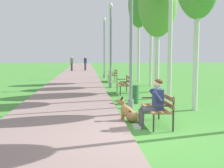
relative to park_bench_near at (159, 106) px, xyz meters
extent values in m
plane|color=#478E38|center=(-0.53, -1.13, -0.51)|extent=(120.00, 120.00, 0.00)
cube|color=gray|center=(-2.60, 22.87, -0.49)|extent=(3.46, 60.00, 0.04)
cube|color=olive|center=(-0.27, 0.00, -0.06)|extent=(0.14, 1.50, 0.04)
cube|color=olive|center=(-0.10, 0.00, -0.06)|extent=(0.14, 1.50, 0.04)
cube|color=olive|center=(0.08, 0.00, -0.06)|extent=(0.14, 1.50, 0.04)
cube|color=olive|center=(0.18, 0.00, 0.08)|extent=(0.04, 1.50, 0.11)
cube|color=olive|center=(0.18, 0.00, 0.26)|extent=(0.04, 1.50, 0.11)
cylinder|color=#2D2B28|center=(-0.30, 0.69, -0.29)|extent=(0.04, 0.04, 0.45)
cylinder|color=#2D2B28|center=(0.18, 0.69, -0.09)|extent=(0.04, 0.04, 0.85)
cube|color=#2D2B28|center=(-0.10, 0.69, 0.12)|extent=(0.45, 0.04, 0.03)
cylinder|color=#2D2B28|center=(-0.30, -0.69, -0.29)|extent=(0.04, 0.04, 0.45)
cylinder|color=#2D2B28|center=(0.18, -0.69, -0.09)|extent=(0.04, 0.04, 0.85)
cube|color=#2D2B28|center=(-0.10, -0.69, 0.12)|extent=(0.45, 0.04, 0.03)
cube|color=olive|center=(-0.33, 6.31, -0.06)|extent=(0.14, 1.50, 0.04)
cube|color=olive|center=(-0.16, 6.31, -0.06)|extent=(0.14, 1.50, 0.04)
cube|color=olive|center=(0.02, 6.31, -0.06)|extent=(0.14, 1.50, 0.04)
cube|color=olive|center=(0.12, 6.31, 0.08)|extent=(0.04, 1.50, 0.11)
cube|color=olive|center=(0.12, 6.31, 0.26)|extent=(0.04, 1.50, 0.11)
cylinder|color=#2D2B28|center=(-0.36, 7.00, -0.29)|extent=(0.04, 0.04, 0.45)
cylinder|color=#2D2B28|center=(0.12, 7.00, -0.09)|extent=(0.04, 0.04, 0.85)
cube|color=#2D2B28|center=(-0.16, 7.00, 0.12)|extent=(0.45, 0.04, 0.03)
cylinder|color=#2D2B28|center=(-0.36, 5.62, -0.29)|extent=(0.04, 0.04, 0.45)
cylinder|color=#2D2B28|center=(0.12, 5.62, -0.09)|extent=(0.04, 0.04, 0.85)
cube|color=#2D2B28|center=(-0.16, 5.62, 0.12)|extent=(0.45, 0.04, 0.03)
cube|color=olive|center=(-0.30, 12.53, -0.06)|extent=(0.14, 1.50, 0.04)
cube|color=olive|center=(-0.12, 12.53, -0.06)|extent=(0.14, 1.50, 0.04)
cube|color=olive|center=(0.05, 12.53, -0.06)|extent=(0.14, 1.50, 0.04)
cube|color=olive|center=(0.16, 12.53, 0.08)|extent=(0.04, 1.50, 0.11)
cube|color=olive|center=(0.16, 12.53, 0.26)|extent=(0.04, 1.50, 0.11)
cylinder|color=#2D2B28|center=(-0.32, 13.22, -0.29)|extent=(0.04, 0.04, 0.45)
cylinder|color=#2D2B28|center=(0.16, 13.22, -0.09)|extent=(0.04, 0.04, 0.85)
cube|color=#2D2B28|center=(-0.12, 13.22, 0.12)|extent=(0.45, 0.04, 0.03)
cylinder|color=#2D2B28|center=(-0.32, 11.84, -0.29)|extent=(0.04, 0.04, 0.45)
cylinder|color=#2D2B28|center=(0.16, 11.84, -0.09)|extent=(0.04, 0.04, 0.85)
cube|color=#2D2B28|center=(-0.12, 11.84, 0.12)|extent=(0.45, 0.04, 0.03)
cylinder|color=#4C4C51|center=(-0.31, -0.17, -0.04)|extent=(0.42, 0.14, 0.14)
cylinder|color=#4C4C51|center=(-0.52, -0.17, -0.28)|extent=(0.11, 0.11, 0.47)
cube|color=silver|center=(-0.60, -0.17, -0.48)|extent=(0.24, 0.09, 0.07)
cylinder|color=#4C4C51|center=(-0.31, -0.37, -0.04)|extent=(0.42, 0.14, 0.14)
cylinder|color=#4C4C51|center=(-0.52, -0.37, -0.28)|extent=(0.11, 0.11, 0.47)
cube|color=silver|center=(-0.60, -0.37, -0.48)|extent=(0.24, 0.09, 0.07)
cube|color=navy|center=(-0.10, -0.27, 0.22)|extent=(0.22, 0.36, 0.52)
cylinder|color=navy|center=(-0.16, -0.07, 0.32)|extent=(0.25, 0.09, 0.30)
cylinder|color=navy|center=(-0.16, -0.47, 0.32)|extent=(0.25, 0.09, 0.30)
sphere|color=beige|center=(-0.12, -0.27, 0.62)|extent=(0.21, 0.21, 0.21)
ellipsoid|color=#472D19|center=(-0.09, -0.27, 0.67)|extent=(0.22, 0.23, 0.14)
ellipsoid|color=#B27F47|center=(-0.65, 0.39, -0.35)|extent=(0.45, 0.42, 0.32)
ellipsoid|color=#B27F47|center=(-0.78, 0.46, -0.23)|extent=(0.54, 0.43, 0.48)
ellipsoid|color=black|center=(-0.73, 0.44, -0.19)|extent=(0.40, 0.34, 0.27)
cylinder|color=#B27F47|center=(-0.86, 0.58, -0.32)|extent=(0.06, 0.06, 0.38)
cylinder|color=#B27F47|center=(-0.92, 0.47, -0.32)|extent=(0.06, 0.06, 0.38)
cylinder|color=#B27F47|center=(-0.88, 0.52, -0.08)|extent=(0.18, 0.20, 0.19)
ellipsoid|color=#B27F47|center=(-0.95, 0.55, 0.05)|extent=(0.26, 0.23, 0.16)
cone|color=black|center=(-1.03, 0.60, 0.04)|extent=(0.13, 0.13, 0.09)
cone|color=black|center=(-0.89, 0.57, 0.15)|extent=(0.06, 0.06, 0.09)
cone|color=black|center=(-0.93, 0.50, 0.15)|extent=(0.06, 0.06, 0.09)
cylinder|color=#B27F47|center=(-0.47, 0.30, -0.49)|extent=(0.27, 0.17, 0.04)
cylinder|color=gray|center=(-0.36, 2.52, -0.36)|extent=(0.20, 0.20, 0.30)
cylinder|color=gray|center=(-0.36, 2.52, 1.58)|extent=(0.11, 0.11, 4.18)
cylinder|color=gray|center=(-0.52, 8.84, -0.36)|extent=(0.20, 0.20, 0.30)
cylinder|color=gray|center=(-0.52, 8.84, 1.68)|extent=(0.11, 0.11, 4.39)
ellipsoid|color=silver|center=(-0.52, 8.84, 4.00)|extent=(0.24, 0.24, 0.32)
cylinder|color=gray|center=(-0.43, 15.74, -0.36)|extent=(0.20, 0.20, 0.30)
cylinder|color=gray|center=(-0.43, 15.74, 1.71)|extent=(0.11, 0.11, 4.44)
ellipsoid|color=silver|center=(-0.43, 15.74, 4.05)|extent=(0.24, 0.24, 0.32)
cylinder|color=silver|center=(1.72, 1.96, 1.24)|extent=(0.18, 0.18, 3.50)
cylinder|color=silver|center=(1.66, 4.78, 1.87)|extent=(0.18, 0.18, 4.76)
cylinder|color=silver|center=(1.62, 6.86, 1.16)|extent=(0.23, 0.23, 3.35)
ellipsoid|color=#66A847|center=(1.62, 6.86, 3.79)|extent=(1.87, 1.90, 3.18)
cylinder|color=silver|center=(1.94, 9.67, 1.44)|extent=(0.17, 0.17, 3.90)
ellipsoid|color=#569E42|center=(1.94, 9.67, 4.13)|extent=(1.53, 1.65, 2.49)
cylinder|color=silver|center=(1.67, 12.25, 1.62)|extent=(0.17, 0.17, 4.26)
ellipsoid|color=#4C933D|center=(1.67, 12.25, 4.67)|extent=(1.43, 1.41, 3.06)
cylinder|color=#2D6638|center=(-0.08, 3.49, -0.16)|extent=(0.36, 0.36, 0.70)
cylinder|color=#383842|center=(-3.45, 25.36, -0.07)|extent=(0.22, 0.22, 0.88)
cube|color=#6B7F5B|center=(-3.45, 25.36, 0.65)|extent=(0.32, 0.20, 0.56)
sphere|color=beige|center=(-3.45, 25.36, 1.04)|extent=(0.20, 0.20, 0.20)
cylinder|color=#383842|center=(-1.95, 26.10, -0.07)|extent=(0.22, 0.22, 0.88)
cube|color=navy|center=(-1.95, 26.10, 0.65)|extent=(0.32, 0.20, 0.56)
sphere|color=tan|center=(-1.95, 26.10, 1.04)|extent=(0.20, 0.20, 0.20)
camera|label=1|loc=(-1.91, -7.47, 1.35)|focal=47.03mm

